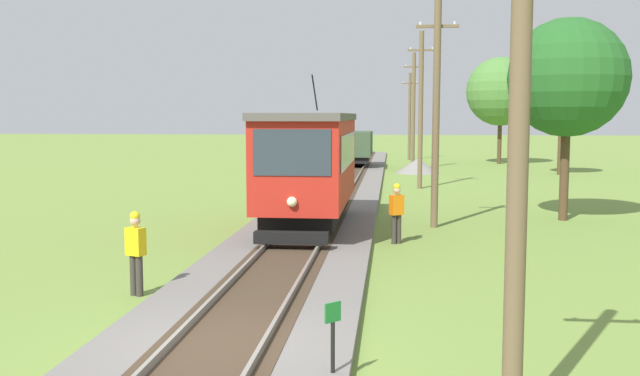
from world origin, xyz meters
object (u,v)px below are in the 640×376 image
at_px(utility_pole_near_tram, 436,112).
at_px(utility_pole_far, 413,110).
at_px(utility_pole_foreground, 518,149).
at_px(red_tram, 309,164).
at_px(trackside_signal_marker, 333,338).
at_px(utility_pole_distant, 410,115).
at_px(tree_right_far, 501,91).
at_px(tree_right_near, 568,78).
at_px(track_worker, 136,249).
at_px(gravel_pile, 418,166).
at_px(second_worker, 397,210).
at_px(freight_car, 355,147).
at_px(utility_pole_mid, 421,109).
at_px(tree_left_near, 562,98).

distance_m(utility_pole_near_tram, utility_pole_far, 25.86).
height_order(utility_pole_foreground, utility_pole_near_tram, utility_pole_near_tram).
height_order(red_tram, trackside_signal_marker, red_tram).
distance_m(utility_pole_distant, tree_right_far, 8.32).
bearing_deg(red_tram, utility_pole_far, 81.37).
bearing_deg(utility_pole_near_tram, tree_right_near, 25.63).
height_order(utility_pole_foreground, trackside_signal_marker, utility_pole_foreground).
bearing_deg(tree_right_near, track_worker, -133.60).
relative_size(utility_pole_far, gravel_pile, 2.74).
height_order(track_worker, tree_right_near, tree_right_near).
height_order(red_tram, second_worker, red_tram).
relative_size(freight_car, tree_right_far, 0.63).
relative_size(second_worker, tree_right_far, 0.22).
bearing_deg(utility_pole_near_tram, utility_pole_mid, 90.00).
bearing_deg(freight_car, utility_pole_near_tram, -81.28).
height_order(utility_pole_mid, gravel_pile, utility_pole_mid).
bearing_deg(utility_pole_foreground, utility_pole_mid, 90.00).
relative_size(utility_pole_distant, tree_right_far, 0.89).
xyz_separation_m(freight_car, utility_pole_far, (4.09, -0.79, 2.56)).
xyz_separation_m(utility_pole_foreground, trackside_signal_marker, (-2.22, 1.31, -2.71)).
relative_size(freight_car, track_worker, 2.91).
bearing_deg(utility_pole_mid, gravel_pile, 88.65).
height_order(freight_car, tree_left_near, tree_left_near).
bearing_deg(utility_pole_near_tram, utility_pole_far, 90.00).
distance_m(freight_car, utility_pole_mid, 14.44).
xyz_separation_m(trackside_signal_marker, track_worker, (-4.49, 4.52, 0.32)).
distance_m(freight_car, track_worker, 36.48).
height_order(utility_pole_near_tram, track_worker, utility_pole_near_tram).
xyz_separation_m(trackside_signal_marker, gravel_pile, (2.46, 37.25, -0.18)).
distance_m(red_tram, utility_pole_foreground, 15.10).
relative_size(red_tram, tree_right_near, 1.19).
bearing_deg(tree_right_far, track_worker, -107.75).
xyz_separation_m(utility_pole_far, tree_right_near, (4.71, -23.60, 0.95)).
bearing_deg(freight_car, utility_pole_far, -10.89).
bearing_deg(utility_pole_mid, red_tram, -106.15).
bearing_deg(tree_right_far, trackside_signal_marker, -100.97).
height_order(utility_pole_mid, utility_pole_distant, utility_pole_mid).
distance_m(utility_pole_foreground, utility_pole_mid, 28.60).
distance_m(utility_pole_foreground, utility_pole_near_tram, 15.56).
bearing_deg(track_worker, tree_right_far, 4.98).
height_order(utility_pole_mid, tree_right_far, tree_right_far).
bearing_deg(utility_pole_distant, track_worker, -98.17).
xyz_separation_m(tree_left_near, tree_right_near, (-4.51, -20.45, 0.24)).
bearing_deg(second_worker, utility_pole_mid, 145.10).
xyz_separation_m(freight_car, tree_right_far, (10.97, 6.07, 4.05)).
relative_size(utility_pole_near_tram, tree_right_near, 1.05).
distance_m(utility_pole_mid, utility_pole_far, 12.82).
xyz_separation_m(utility_pole_near_tram, tree_left_near, (9.21, 22.71, 0.96)).
xyz_separation_m(utility_pole_mid, trackside_signal_marker, (-2.22, -27.29, -3.44)).
xyz_separation_m(gravel_pile, second_worker, (-1.52, -26.08, 0.50)).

